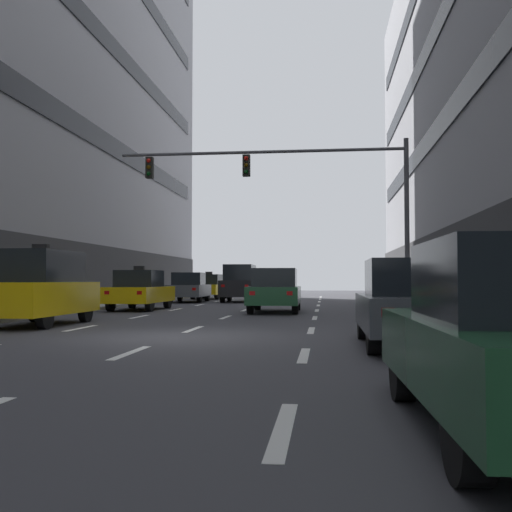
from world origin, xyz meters
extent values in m
plane|color=#38383D|center=(0.00, 0.00, 0.00)|extent=(120.00, 120.00, 0.00)
cube|color=silver|center=(-3.02, 2.00, 0.00)|extent=(0.16, 2.00, 0.01)
cube|color=silver|center=(-3.02, 7.00, 0.00)|extent=(0.16, 2.00, 0.01)
cube|color=silver|center=(-3.02, 12.00, 0.00)|extent=(0.16, 2.00, 0.01)
cube|color=silver|center=(-3.02, 17.00, 0.00)|extent=(0.16, 2.00, 0.01)
cube|color=silver|center=(-3.02, 22.00, 0.00)|extent=(0.16, 2.00, 0.01)
cube|color=silver|center=(-3.02, 27.00, 0.00)|extent=(0.16, 2.00, 0.01)
cube|color=silver|center=(-3.02, 32.00, 0.00)|extent=(0.16, 2.00, 0.01)
cube|color=silver|center=(0.00, -3.00, 0.00)|extent=(0.16, 2.00, 0.01)
cube|color=silver|center=(0.00, 2.00, 0.00)|extent=(0.16, 2.00, 0.01)
cube|color=silver|center=(0.00, 7.00, 0.00)|extent=(0.16, 2.00, 0.01)
cube|color=silver|center=(0.00, 12.00, 0.00)|extent=(0.16, 2.00, 0.01)
cube|color=silver|center=(0.00, 17.00, 0.00)|extent=(0.16, 2.00, 0.01)
cube|color=silver|center=(0.00, 22.00, 0.00)|extent=(0.16, 2.00, 0.01)
cube|color=silver|center=(0.00, 27.00, 0.00)|extent=(0.16, 2.00, 0.01)
cube|color=silver|center=(0.00, 32.00, 0.00)|extent=(0.16, 2.00, 0.01)
cube|color=silver|center=(3.02, -8.00, 0.00)|extent=(0.16, 2.00, 0.01)
cube|color=silver|center=(3.02, -3.00, 0.00)|extent=(0.16, 2.00, 0.01)
cube|color=silver|center=(3.02, 2.00, 0.00)|extent=(0.16, 2.00, 0.01)
cube|color=silver|center=(3.02, 7.00, 0.00)|extent=(0.16, 2.00, 0.01)
cube|color=silver|center=(3.02, 12.00, 0.00)|extent=(0.16, 2.00, 0.01)
cube|color=silver|center=(3.02, 17.00, 0.00)|extent=(0.16, 2.00, 0.01)
cube|color=silver|center=(3.02, 22.00, 0.00)|extent=(0.16, 2.00, 0.01)
cube|color=silver|center=(3.02, 27.00, 0.00)|extent=(0.16, 2.00, 0.01)
cube|color=silver|center=(3.02, 32.00, 0.00)|extent=(0.16, 2.00, 0.01)
cylinder|color=black|center=(-2.42, 22.84, 0.33)|extent=(0.23, 0.67, 0.67)
cylinder|color=black|center=(-0.80, 22.86, 0.33)|extent=(0.23, 0.67, 0.67)
cylinder|color=black|center=(-2.38, 20.10, 0.33)|extent=(0.23, 0.67, 0.67)
cylinder|color=black|center=(-0.76, 20.13, 0.33)|extent=(0.23, 0.67, 0.67)
cube|color=black|center=(-1.59, 21.48, 0.79)|extent=(1.93, 4.48, 0.91)
cube|color=black|center=(-1.59, 21.48, 1.70)|extent=(1.66, 2.66, 0.91)
cube|color=white|center=(-2.27, 23.66, 0.95)|extent=(0.20, 0.08, 0.14)
cube|color=red|center=(-2.21, 19.29, 0.95)|extent=(0.20, 0.08, 0.14)
cube|color=white|center=(-0.97, 23.68, 0.95)|extent=(0.20, 0.08, 0.14)
cube|color=red|center=(-0.91, 19.30, 0.95)|extent=(0.20, 0.08, 0.14)
cylinder|color=black|center=(-5.36, 4.15, 0.32)|extent=(0.22, 0.65, 0.65)
cylinder|color=black|center=(-3.79, 4.16, 0.32)|extent=(0.22, 0.65, 0.65)
cylinder|color=black|center=(-3.78, 1.50, 0.32)|extent=(0.22, 0.65, 0.65)
cube|color=yellow|center=(-4.57, 2.83, 0.77)|extent=(1.82, 4.33, 0.88)
cube|color=black|center=(-4.57, 2.83, 1.65)|extent=(1.58, 2.56, 0.88)
cube|color=white|center=(-5.21, 4.95, 0.92)|extent=(0.20, 0.08, 0.14)
cube|color=white|center=(-3.94, 4.95, 0.92)|extent=(0.20, 0.08, 0.14)
cube|color=red|center=(-3.93, 0.71, 0.92)|extent=(0.20, 0.08, 0.14)
cube|color=black|center=(-4.57, 2.83, 2.18)|extent=(0.43, 0.20, 0.18)
cylinder|color=black|center=(-5.26, 13.01, 0.34)|extent=(0.22, 0.67, 0.67)
cylinder|color=black|center=(-3.64, 13.01, 0.34)|extent=(0.22, 0.67, 0.67)
cylinder|color=black|center=(-5.26, 10.26, 0.34)|extent=(0.22, 0.67, 0.67)
cylinder|color=black|center=(-3.63, 10.26, 0.34)|extent=(0.22, 0.67, 0.67)
cube|color=yellow|center=(-4.45, 11.64, 0.66)|extent=(1.88, 4.48, 0.65)
cube|color=black|center=(-4.45, 11.43, 1.33)|extent=(1.63, 1.93, 0.69)
cube|color=white|center=(-5.11, 13.84, 0.78)|extent=(0.20, 0.08, 0.14)
cube|color=red|center=(-5.10, 9.44, 0.78)|extent=(0.20, 0.08, 0.14)
cube|color=white|center=(-3.80, 13.84, 0.78)|extent=(0.20, 0.08, 0.14)
cube|color=red|center=(-3.79, 9.44, 0.78)|extent=(0.20, 0.08, 0.14)
cube|color=black|center=(-4.45, 11.43, 1.77)|extent=(0.45, 0.20, 0.18)
cylinder|color=black|center=(0.54, 11.90, 0.34)|extent=(0.24, 0.69, 0.69)
cylinder|color=black|center=(2.21, 11.93, 0.34)|extent=(0.24, 0.69, 0.69)
cylinder|color=black|center=(0.59, 9.09, 0.34)|extent=(0.24, 0.69, 0.69)
cylinder|color=black|center=(2.26, 9.11, 0.34)|extent=(0.24, 0.69, 0.69)
cube|color=#1E512D|center=(1.40, 10.51, 0.68)|extent=(1.99, 4.62, 0.67)
cube|color=black|center=(1.40, 10.30, 1.37)|extent=(1.70, 2.01, 0.71)
cube|color=white|center=(0.69, 12.75, 0.80)|extent=(0.21, 0.09, 0.15)
cube|color=red|center=(0.76, 8.24, 0.80)|extent=(0.21, 0.09, 0.15)
cube|color=white|center=(2.04, 12.77, 0.80)|extent=(0.21, 0.09, 0.15)
cube|color=red|center=(2.11, 8.26, 0.80)|extent=(0.21, 0.09, 0.15)
cylinder|color=black|center=(-5.31, 22.08, 0.34)|extent=(0.26, 0.69, 0.68)
cylinder|color=black|center=(-3.67, 22.16, 0.34)|extent=(0.26, 0.69, 0.68)
cylinder|color=black|center=(-5.19, 19.31, 0.34)|extent=(0.26, 0.69, 0.68)
cylinder|color=black|center=(-3.54, 19.39, 0.34)|extent=(0.26, 0.69, 0.68)
cube|color=#474C51|center=(-4.43, 20.73, 0.67)|extent=(2.09, 4.60, 0.66)
cube|color=black|center=(-4.42, 20.53, 1.35)|extent=(1.73, 2.02, 0.70)
cube|color=white|center=(-5.19, 22.92, 0.78)|extent=(0.21, 0.09, 0.14)
cube|color=red|center=(-4.99, 18.49, 0.78)|extent=(0.21, 0.09, 0.14)
cube|color=white|center=(-3.87, 22.98, 0.78)|extent=(0.21, 0.09, 0.14)
cube|color=red|center=(-3.67, 18.55, 0.78)|extent=(0.21, 0.09, 0.14)
cylinder|color=black|center=(-5.14, 27.99, 0.33)|extent=(0.24, 0.67, 0.66)
cylinder|color=black|center=(-3.54, 27.93, 0.33)|extent=(0.24, 0.67, 0.66)
cylinder|color=black|center=(-5.24, 25.29, 0.33)|extent=(0.24, 0.67, 0.66)
cylinder|color=black|center=(-3.64, 25.23, 0.33)|extent=(0.24, 0.67, 0.66)
cube|color=yellow|center=(-4.39, 26.61, 0.65)|extent=(2.00, 4.46, 0.64)
cube|color=black|center=(-4.40, 26.41, 1.31)|extent=(1.67, 1.96, 0.68)
cube|color=white|center=(-4.95, 28.79, 0.76)|extent=(0.20, 0.09, 0.14)
cube|color=red|center=(-5.11, 24.48, 0.76)|extent=(0.20, 0.09, 0.14)
cube|color=white|center=(-3.67, 28.74, 0.76)|extent=(0.20, 0.09, 0.14)
cube|color=red|center=(-3.83, 24.43, 0.76)|extent=(0.20, 0.09, 0.14)
cube|color=black|center=(-4.40, 26.41, 1.74)|extent=(0.45, 0.22, 0.18)
cylinder|color=black|center=(4.18, -6.69, 0.32)|extent=(0.23, 0.64, 0.63)
cylinder|color=black|center=(4.25, -9.29, 0.32)|extent=(0.23, 0.64, 0.63)
cube|color=white|center=(4.31, -5.91, 0.73)|extent=(0.19, 0.08, 0.13)
cylinder|color=black|center=(4.18, -0.09, 0.33)|extent=(0.22, 0.66, 0.66)
cylinder|color=black|center=(5.78, -0.08, 0.33)|extent=(0.22, 0.66, 0.66)
cylinder|color=black|center=(4.19, -2.80, 0.33)|extent=(0.22, 0.66, 0.66)
cylinder|color=black|center=(5.79, -2.79, 0.33)|extent=(0.22, 0.66, 0.66)
cube|color=#474C51|center=(4.98, -1.44, 0.65)|extent=(1.86, 4.42, 0.64)
cube|color=black|center=(4.99, -1.64, 1.31)|extent=(1.61, 1.91, 0.68)
cube|color=white|center=(4.33, 0.73, 0.76)|extent=(0.20, 0.08, 0.14)
cube|color=red|center=(4.35, -3.61, 0.76)|extent=(0.20, 0.08, 0.14)
cube|color=white|center=(5.62, 0.73, 0.76)|extent=(0.20, 0.08, 0.14)
cube|color=red|center=(5.64, -3.60, 0.76)|extent=(0.20, 0.08, 0.14)
cylinder|color=#4C4C51|center=(6.43, 9.79, 3.38)|extent=(0.18, 0.18, 6.49)
cylinder|color=#4C4C51|center=(0.90, 9.79, 6.24)|extent=(11.08, 0.12, 0.12)
cube|color=black|center=(0.34, 9.79, 5.72)|extent=(0.28, 0.24, 0.84)
sphere|color=red|center=(0.34, 9.65, 5.98)|extent=(0.17, 0.17, 0.17)
sphere|color=#523505|center=(0.34, 9.65, 5.72)|extent=(0.17, 0.17, 0.17)
sphere|color=#073E10|center=(0.34, 9.65, 5.46)|extent=(0.17, 0.17, 0.17)
cube|color=black|center=(-3.54, 9.79, 5.72)|extent=(0.28, 0.24, 0.84)
sphere|color=red|center=(-3.54, 9.65, 5.98)|extent=(0.17, 0.17, 0.17)
sphere|color=#523505|center=(-3.54, 9.65, 5.72)|extent=(0.17, 0.17, 0.17)
sphere|color=#073E10|center=(-3.54, 9.65, 5.46)|extent=(0.17, 0.17, 0.17)
cylinder|color=brown|center=(6.64, 15.52, 0.54)|extent=(0.13, 0.13, 0.79)
cylinder|color=brown|center=(6.55, 15.66, 0.54)|extent=(0.13, 0.13, 0.79)
cube|color=navy|center=(6.60, 15.59, 1.21)|extent=(0.36, 0.39, 0.56)
sphere|color=#D8AD84|center=(6.60, 15.59, 1.59)|extent=(0.20, 0.20, 0.20)
cylinder|color=navy|center=(6.72, 15.41, 1.24)|extent=(0.09, 0.09, 0.50)
cylinder|color=navy|center=(6.47, 15.77, 1.24)|extent=(0.09, 0.09, 0.50)
cylinder|color=black|center=(7.36, 17.37, 0.55)|extent=(0.13, 0.13, 0.82)
cylinder|color=black|center=(7.53, 17.36, 0.55)|extent=(0.13, 0.13, 0.82)
cube|color=black|center=(7.44, 17.37, 1.26)|extent=(0.35, 0.22, 0.58)
sphere|color=#9E704C|center=(7.44, 17.37, 1.65)|extent=(0.21, 0.21, 0.21)
cylinder|color=black|center=(7.22, 17.38, 1.29)|extent=(0.09, 0.09, 0.53)
cylinder|color=black|center=(7.66, 17.35, 1.29)|extent=(0.09, 0.09, 0.53)
camera|label=1|loc=(3.38, -13.15, 1.26)|focal=42.04mm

